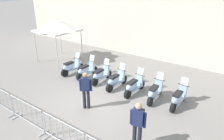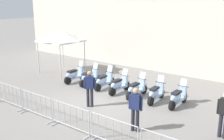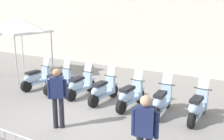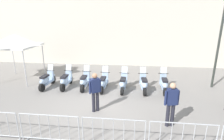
{
  "view_description": "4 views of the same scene",
  "coord_description": "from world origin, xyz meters",
  "px_view_note": "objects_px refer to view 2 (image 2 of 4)",
  "views": [
    {
      "loc": [
        5.56,
        -6.01,
        5.19
      ],
      "look_at": [
        -0.52,
        2.36,
        0.81
      ],
      "focal_mm": 33.08,
      "sensor_mm": 36.0,
      "label": 1
    },
    {
      "loc": [
        7.91,
        -8.88,
        4.82
      ],
      "look_at": [
        -0.45,
        1.99,
        1.23
      ],
      "focal_mm": 42.44,
      "sensor_mm": 36.0,
      "label": 2
    },
    {
      "loc": [
        4.88,
        -5.38,
        3.35
      ],
      "look_at": [
        0.36,
        2.05,
        1.25
      ],
      "focal_mm": 41.7,
      "sensor_mm": 36.0,
      "label": 3
    },
    {
      "loc": [
        1.56,
        -7.22,
        3.99
      ],
      "look_at": [
        0.41,
        2.39,
        1.08
      ],
      "focal_mm": 28.99,
      "sensor_mm": 36.0,
      "label": 4
    }
  ],
  "objects_px": {
    "barrier_segment_1": "(9,96)",
    "officer_near_row_end": "(135,107)",
    "motorcycle_5": "(156,93)",
    "motorcycle_6": "(178,97)",
    "officer_by_barriers": "(90,87)",
    "motorcycle_4": "(136,89)",
    "motorcycle_3": "(119,85)",
    "officer_mid_plaza": "(224,113)",
    "motorcycle_1": "(89,78)",
    "motorcycle_2": "(104,81)",
    "barrier_segment_4": "(113,134)",
    "motorcycle_0": "(74,75)",
    "barrier_segment_2": "(36,106)",
    "barrier_segment_3": "(70,118)",
    "canopy_tent": "(61,36)"
  },
  "relations": [
    {
      "from": "officer_by_barriers",
      "to": "barrier_segment_1",
      "type": "bearing_deg",
      "value": -143.12
    },
    {
      "from": "officer_near_row_end",
      "to": "motorcycle_6",
      "type": "bearing_deg",
      "value": 85.3
    },
    {
      "from": "motorcycle_1",
      "to": "motorcycle_5",
      "type": "distance_m",
      "value": 4.4
    },
    {
      "from": "motorcycle_5",
      "to": "officer_near_row_end",
      "type": "distance_m",
      "value": 3.29
    },
    {
      "from": "canopy_tent",
      "to": "barrier_segment_4",
      "type": "bearing_deg",
      "value": -32.83
    },
    {
      "from": "officer_by_barriers",
      "to": "barrier_segment_4",
      "type": "bearing_deg",
      "value": -35.9
    },
    {
      "from": "motorcycle_0",
      "to": "motorcycle_5",
      "type": "height_order",
      "value": "same"
    },
    {
      "from": "motorcycle_3",
      "to": "officer_near_row_end",
      "type": "height_order",
      "value": "officer_near_row_end"
    },
    {
      "from": "barrier_segment_3",
      "to": "officer_by_barriers",
      "type": "relative_size",
      "value": 1.12
    },
    {
      "from": "motorcycle_3",
      "to": "barrier_segment_1",
      "type": "distance_m",
      "value": 5.5
    },
    {
      "from": "motorcycle_4",
      "to": "barrier_segment_3",
      "type": "xyz_separation_m",
      "value": [
        -0.03,
        -4.57,
        0.07
      ]
    },
    {
      "from": "motorcycle_3",
      "to": "motorcycle_4",
      "type": "xyz_separation_m",
      "value": [
        1.1,
        0.01,
        0.0
      ]
    },
    {
      "from": "motorcycle_6",
      "to": "officer_by_barriers",
      "type": "distance_m",
      "value": 4.13
    },
    {
      "from": "barrier_segment_3",
      "to": "officer_near_row_end",
      "type": "xyz_separation_m",
      "value": [
        1.96,
        1.48,
        0.46
      ]
    },
    {
      "from": "motorcycle_1",
      "to": "motorcycle_5",
      "type": "relative_size",
      "value": 1.0
    },
    {
      "from": "officer_by_barriers",
      "to": "motorcycle_4",
      "type": "bearing_deg",
      "value": 65.72
    },
    {
      "from": "motorcycle_5",
      "to": "canopy_tent",
      "type": "height_order",
      "value": "canopy_tent"
    },
    {
      "from": "motorcycle_3",
      "to": "motorcycle_5",
      "type": "xyz_separation_m",
      "value": [
        2.2,
        0.05,
        0.0
      ]
    },
    {
      "from": "motorcycle_4",
      "to": "officer_near_row_end",
      "type": "bearing_deg",
      "value": -58.05
    },
    {
      "from": "motorcycle_2",
      "to": "barrier_segment_2",
      "type": "relative_size",
      "value": 0.88
    },
    {
      "from": "barrier_segment_1",
      "to": "barrier_segment_4",
      "type": "relative_size",
      "value": 1.0
    },
    {
      "from": "motorcycle_5",
      "to": "motorcycle_6",
      "type": "bearing_deg",
      "value": 5.86
    },
    {
      "from": "motorcycle_6",
      "to": "officer_near_row_end",
      "type": "relative_size",
      "value": 1.0
    },
    {
      "from": "barrier_segment_1",
      "to": "officer_near_row_end",
      "type": "xyz_separation_m",
      "value": [
        6.02,
        1.53,
        0.46
      ]
    },
    {
      "from": "motorcycle_1",
      "to": "canopy_tent",
      "type": "distance_m",
      "value": 4.16
    },
    {
      "from": "motorcycle_1",
      "to": "officer_near_row_end",
      "type": "height_order",
      "value": "officer_near_row_end"
    },
    {
      "from": "motorcycle_2",
      "to": "canopy_tent",
      "type": "xyz_separation_m",
      "value": [
        -4.56,
        1.02,
        2.06
      ]
    },
    {
      "from": "officer_by_barriers",
      "to": "motorcycle_3",
      "type": "bearing_deg",
      "value": 90.98
    },
    {
      "from": "motorcycle_0",
      "to": "officer_mid_plaza",
      "type": "distance_m",
      "value": 9.24
    },
    {
      "from": "barrier_segment_3",
      "to": "officer_near_row_end",
      "type": "distance_m",
      "value": 2.5
    },
    {
      "from": "motorcycle_4",
      "to": "barrier_segment_4",
      "type": "xyz_separation_m",
      "value": [
        2.0,
        -4.55,
        0.07
      ]
    },
    {
      "from": "motorcycle_4",
      "to": "motorcycle_5",
      "type": "height_order",
      "value": "same"
    },
    {
      "from": "motorcycle_5",
      "to": "motorcycle_6",
      "type": "relative_size",
      "value": 1.0
    },
    {
      "from": "motorcycle_2",
      "to": "motorcycle_4",
      "type": "xyz_separation_m",
      "value": [
        2.19,
        -0.08,
        0.0
      ]
    },
    {
      "from": "barrier_segment_2",
      "to": "motorcycle_2",
      "type": "bearing_deg",
      "value": 91.61
    },
    {
      "from": "officer_near_row_end",
      "to": "officer_by_barriers",
      "type": "xyz_separation_m",
      "value": [
        -2.98,
        0.75,
        0.0
      ]
    },
    {
      "from": "motorcycle_5",
      "to": "motorcycle_0",
      "type": "bearing_deg",
      "value": -178.93
    },
    {
      "from": "motorcycle_4",
      "to": "officer_by_barriers",
      "type": "relative_size",
      "value": 1.0
    },
    {
      "from": "motorcycle_3",
      "to": "officer_mid_plaza",
      "type": "relative_size",
      "value": 1.0
    },
    {
      "from": "motorcycle_2",
      "to": "barrier_segment_4",
      "type": "bearing_deg",
      "value": -47.85
    },
    {
      "from": "motorcycle_3",
      "to": "barrier_segment_2",
      "type": "xyz_separation_m",
      "value": [
        -0.96,
        -4.59,
        0.07
      ]
    },
    {
      "from": "barrier_segment_1",
      "to": "motorcycle_2",
      "type": "bearing_deg",
      "value": 67.98
    },
    {
      "from": "motorcycle_6",
      "to": "barrier_segment_3",
      "type": "bearing_deg",
      "value": -115.18
    },
    {
      "from": "motorcycle_6",
      "to": "barrier_segment_2",
      "type": "bearing_deg",
      "value": -131.83
    },
    {
      "from": "motorcycle_2",
      "to": "barrier_segment_4",
      "type": "relative_size",
      "value": 0.88
    },
    {
      "from": "barrier_segment_1",
      "to": "officer_near_row_end",
      "type": "bearing_deg",
      "value": 14.22
    },
    {
      "from": "motorcycle_0",
      "to": "motorcycle_4",
      "type": "height_order",
      "value": "same"
    },
    {
      "from": "barrier_segment_3",
      "to": "officer_mid_plaza",
      "type": "distance_m",
      "value": 5.62
    },
    {
      "from": "canopy_tent",
      "to": "barrier_segment_3",
      "type": "bearing_deg",
      "value": -40.13
    },
    {
      "from": "officer_mid_plaza",
      "to": "officer_near_row_end",
      "type": "bearing_deg",
      "value": -151.67
    }
  ]
}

